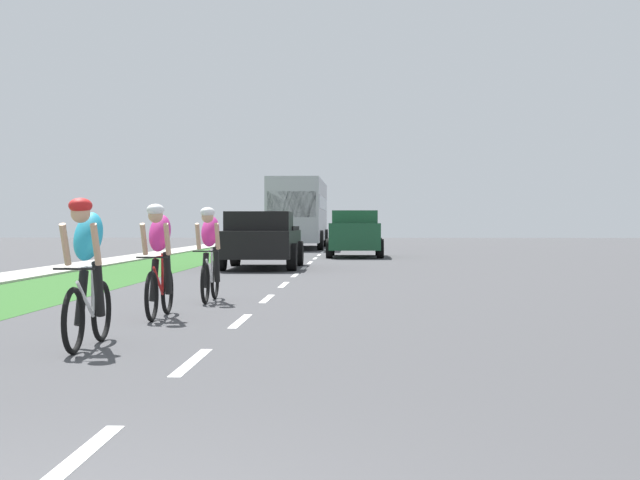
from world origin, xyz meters
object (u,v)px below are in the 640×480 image
Objects in this scene: cyclist_trailing at (159,260)px; sedan_white at (356,231)px; cyclist_lead at (87,271)px; suv_dark_green at (355,232)px; pickup_black at (261,240)px; bus_silver at (299,210)px; cyclist_distant at (210,253)px.

sedan_white is (2.64, 54.43, -0.04)m from cyclist_trailing.
cyclist_trailing is (0.10, 3.15, 0.00)m from cyclist_lead.
suv_dark_green reaches higher than cyclist_lead.
cyclist_trailing is at bearing -89.87° from pickup_black.
cyclist_trailing is 0.37× the size of suv_dark_green.
suv_dark_green is 0.41× the size of bus_silver.
cyclist_trailing is 36.17m from bus_silver.
bus_silver is at bearing 90.95° from cyclist_distant.
cyclist_distant is 0.15× the size of bus_silver.
cyclist_distant is at bearing -88.48° from pickup_black.
cyclist_lead is 0.37× the size of suv_dark_green.
cyclist_trailing is at bearing 88.17° from cyclist_lead.
pickup_black is at bearing 89.78° from cyclist_lead.
sedan_white is at bearing 86.19° from pickup_black.
bus_silver is (-0.55, 33.39, 1.17)m from cyclist_distant.
suv_dark_green reaches higher than pickup_black.
pickup_black is (0.07, 17.49, 0.02)m from cyclist_lead.
cyclist_trailing reaches higher than sedan_white.
sedan_white is (2.67, 40.09, -0.06)m from pickup_black.
suv_dark_green is at bearing 83.53° from cyclist_distant.
cyclist_trailing is 0.34× the size of pickup_black.
suv_dark_green is at bearing 84.15° from cyclist_lead.
sedan_white is at bearing 87.38° from cyclist_distant.
bus_silver is at bearing 103.25° from suv_dark_green.
suv_dark_green is (2.38, 20.95, 0.14)m from cyclist_distant.
cyclist_distant is (0.38, 5.90, 0.00)m from cyclist_lead.
cyclist_lead is 5.92m from cyclist_distant.
cyclist_trailing is 14.34m from pickup_black.
suv_dark_green reaches higher than sedan_white.
cyclist_lead reaches higher than sedan_white.
pickup_black is at bearing 90.13° from cyclist_trailing.
bus_silver is (-0.28, 36.15, 1.17)m from cyclist_trailing.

